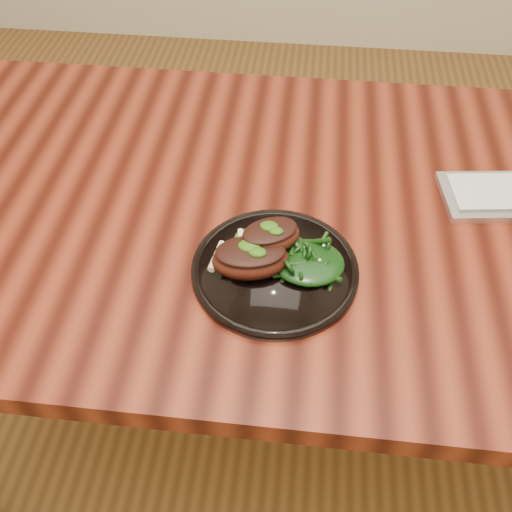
{
  "coord_description": "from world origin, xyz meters",
  "views": [
    {
      "loc": [
        -0.06,
        -0.71,
        1.4
      ],
      "look_at": [
        -0.13,
        -0.15,
        0.78
      ],
      "focal_mm": 40.0,
      "sensor_mm": 36.0,
      "label": 1
    }
  ],
  "objects_px": {
    "plate": "(275,269)",
    "lamb_chop_front": "(250,258)",
    "desk": "(337,241)",
    "greens_heap": "(309,259)"
  },
  "relations": [
    {
      "from": "plate",
      "to": "lamb_chop_front",
      "type": "bearing_deg",
      "value": -166.42
    },
    {
      "from": "desk",
      "to": "greens_heap",
      "type": "relative_size",
      "value": 15.17
    },
    {
      "from": "desk",
      "to": "lamb_chop_front",
      "type": "height_order",
      "value": "lamb_chop_front"
    },
    {
      "from": "desk",
      "to": "lamb_chop_front",
      "type": "bearing_deg",
      "value": -129.16
    },
    {
      "from": "greens_heap",
      "to": "plate",
      "type": "bearing_deg",
      "value": -174.81
    },
    {
      "from": "lamb_chop_front",
      "to": "desk",
      "type": "bearing_deg",
      "value": 50.84
    },
    {
      "from": "greens_heap",
      "to": "desk",
      "type": "bearing_deg",
      "value": 71.89
    },
    {
      "from": "plate",
      "to": "greens_heap",
      "type": "relative_size",
      "value": 2.34
    },
    {
      "from": "lamb_chop_front",
      "to": "greens_heap",
      "type": "distance_m",
      "value": 0.09
    },
    {
      "from": "lamb_chop_front",
      "to": "greens_heap",
      "type": "xyz_separation_m",
      "value": [
        0.08,
        0.01,
        -0.01
      ]
    }
  ]
}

